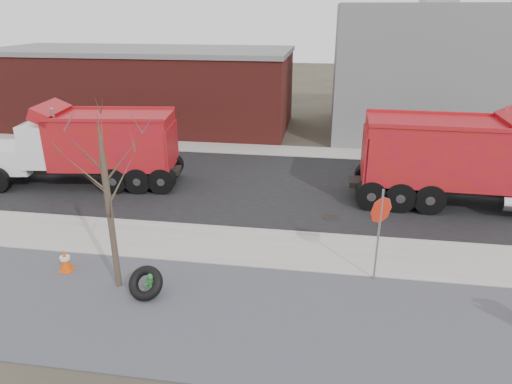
% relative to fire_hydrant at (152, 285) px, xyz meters
% --- Properties ---
extents(ground, '(120.00, 120.00, 0.00)m').
position_rel_fire_hydrant_xyz_m(ground, '(2.04, 2.92, -0.34)').
color(ground, '#383328').
rests_on(ground, ground).
extents(gravel_verge, '(60.00, 5.00, 0.03)m').
position_rel_fire_hydrant_xyz_m(gravel_verge, '(2.04, -0.58, -0.32)').
color(gravel_verge, slate).
rests_on(gravel_verge, ground).
extents(sidewalk, '(60.00, 2.50, 0.06)m').
position_rel_fire_hydrant_xyz_m(sidewalk, '(2.04, 3.17, -0.31)').
color(sidewalk, '#9E9B93').
rests_on(sidewalk, ground).
extents(curb, '(60.00, 0.15, 0.11)m').
position_rel_fire_hydrant_xyz_m(curb, '(2.04, 4.47, -0.28)').
color(curb, '#9E9B93').
rests_on(curb, ground).
extents(road, '(60.00, 9.40, 0.02)m').
position_rel_fire_hydrant_xyz_m(road, '(2.04, 9.22, -0.33)').
color(road, black).
rests_on(road, ground).
extents(far_sidewalk, '(60.00, 2.00, 0.06)m').
position_rel_fire_hydrant_xyz_m(far_sidewalk, '(2.04, 14.92, -0.31)').
color(far_sidewalk, '#9E9B93').
rests_on(far_sidewalk, ground).
extents(building_grey, '(12.00, 10.00, 8.00)m').
position_rel_fire_hydrant_xyz_m(building_grey, '(11.04, 20.92, 3.66)').
color(building_grey, slate).
rests_on(building_grey, ground).
extents(building_brick, '(20.20, 8.20, 5.30)m').
position_rel_fire_hydrant_xyz_m(building_brick, '(-7.96, 19.92, 2.32)').
color(building_brick, maroon).
rests_on(building_brick, ground).
extents(bare_tree, '(3.20, 3.20, 5.20)m').
position_rel_fire_hydrant_xyz_m(bare_tree, '(-1.16, 0.32, 2.96)').
color(bare_tree, '#382D23').
rests_on(bare_tree, ground).
extents(fire_hydrant, '(0.42, 0.41, 0.74)m').
position_rel_fire_hydrant_xyz_m(fire_hydrant, '(0.00, 0.00, 0.00)').
color(fire_hydrant, '#33762D').
rests_on(fire_hydrant, ground).
extents(truck_tire, '(1.07, 0.94, 0.95)m').
position_rel_fire_hydrant_xyz_m(truck_tire, '(-0.14, -0.07, 0.11)').
color(truck_tire, black).
rests_on(truck_tire, ground).
extents(stop_sign, '(0.65, 0.52, 2.95)m').
position_rel_fire_hydrant_xyz_m(stop_sign, '(6.35, 1.82, 1.66)').
color(stop_sign, gray).
rests_on(stop_sign, ground).
extents(traffic_cone_far, '(0.40, 0.40, 0.76)m').
position_rel_fire_hydrant_xyz_m(traffic_cone_far, '(-3.14, 0.85, 0.04)').
color(traffic_cone_far, '#E94907').
rests_on(traffic_cone_far, ground).
extents(dump_truck_red_a, '(10.12, 2.98, 4.02)m').
position_rel_fire_hydrant_xyz_m(dump_truck_red_a, '(10.52, 8.25, 1.70)').
color(dump_truck_red_a, black).
rests_on(dump_truck_red_a, ground).
extents(dump_truck_red_b, '(9.09, 3.65, 3.77)m').
position_rel_fire_hydrant_xyz_m(dump_truck_red_b, '(-6.02, 8.20, 1.58)').
color(dump_truck_red_b, black).
rests_on(dump_truck_red_b, ground).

